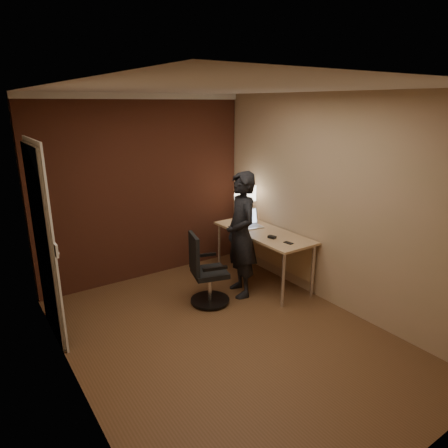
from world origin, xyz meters
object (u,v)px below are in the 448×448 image
(desk_lamp, at_px, (245,193))
(office_chair, at_px, (205,274))
(laptop, at_px, (248,222))
(phone, at_px, (288,243))
(person, at_px, (241,235))
(desk, at_px, (267,239))
(mouse, at_px, (272,237))

(desk_lamp, height_order, office_chair, desk_lamp)
(desk_lamp, xyz_separation_m, laptop, (-0.10, -0.21, -0.35))
(phone, relative_size, person, 0.07)
(desk, distance_m, mouse, 0.35)
(phone, xyz_separation_m, office_chair, (-0.93, 0.44, -0.34))
(phone, bearing_deg, mouse, 92.71)
(desk_lamp, height_order, mouse, desk_lamp)
(laptop, distance_m, office_chair, 1.11)
(desk_lamp, relative_size, office_chair, 0.60)
(mouse, xyz_separation_m, office_chair, (-0.89, 0.18, -0.35))
(desk, relative_size, phone, 13.04)
(office_chair, bearing_deg, phone, -25.16)
(desk, height_order, mouse, mouse)
(person, bearing_deg, laptop, 149.76)
(mouse, distance_m, person, 0.40)
(laptop, xyz_separation_m, office_chair, (-0.95, -0.40, -0.40))
(laptop, bearing_deg, mouse, -96.38)
(mouse, xyz_separation_m, person, (-0.36, 0.16, 0.05))
(phone, bearing_deg, office_chair, 147.95)
(desk, xyz_separation_m, laptop, (-0.09, 0.30, 0.19))
(desk, xyz_separation_m, mouse, (-0.16, -0.28, 0.14))
(laptop, bearing_deg, phone, -91.44)
(laptop, relative_size, mouse, 3.74)
(office_chair, bearing_deg, person, -1.69)
(desk, xyz_separation_m, office_chair, (-1.05, -0.10, -0.21))
(desk, bearing_deg, person, -168.00)
(laptop, xyz_separation_m, person, (-0.43, -0.41, 0.00))
(mouse, height_order, phone, mouse)
(mouse, bearing_deg, phone, -97.21)
(desk_lamp, distance_m, mouse, 0.90)
(phone, relative_size, office_chair, 0.13)
(desk_lamp, height_order, laptop, desk_lamp)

